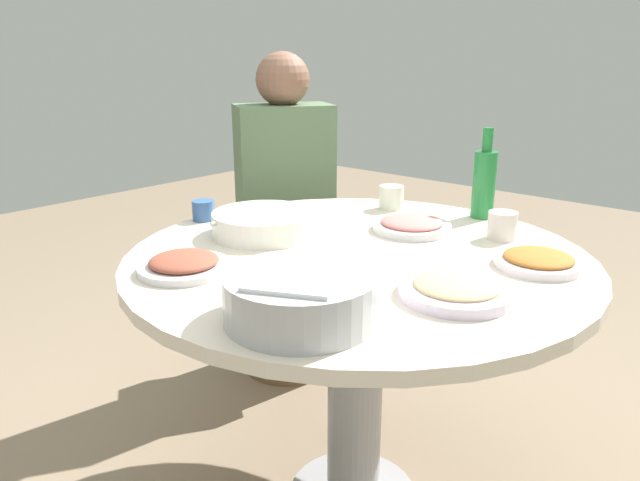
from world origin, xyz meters
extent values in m
cylinder|color=#99999E|center=(0.00, 0.00, 0.37)|extent=(0.14, 0.14, 0.68)
cylinder|color=beige|center=(0.00, 0.00, 0.73)|extent=(1.12, 1.12, 0.03)
cylinder|color=#B2B5BA|center=(-0.37, -0.15, 0.79)|extent=(0.28, 0.28, 0.09)
ellipsoid|color=white|center=(-0.37, -0.15, 0.79)|extent=(0.23, 0.23, 0.10)
cube|color=white|center=(-0.44, -0.19, 0.83)|extent=(0.12, 0.16, 0.01)
cylinder|color=white|center=(-0.05, 0.28, 0.77)|extent=(0.27, 0.27, 0.06)
cylinder|color=black|center=(-0.05, 0.28, 0.77)|extent=(0.24, 0.24, 0.04)
cylinder|color=silver|center=(-0.05, 0.28, 0.79)|extent=(0.29, 0.09, 0.01)
cylinder|color=silver|center=(0.24, 0.00, 0.75)|extent=(0.21, 0.21, 0.02)
ellipsoid|color=#E07A73|center=(0.24, 0.00, 0.77)|extent=(0.17, 0.17, 0.03)
cylinder|color=white|center=(0.19, -0.37, 0.75)|extent=(0.19, 0.19, 0.02)
ellipsoid|color=#AF6928|center=(0.19, -0.37, 0.76)|extent=(0.15, 0.15, 0.03)
cylinder|color=silver|center=(-0.36, 0.21, 0.75)|extent=(0.20, 0.20, 0.02)
ellipsoid|color=#984A36|center=(-0.36, 0.21, 0.77)|extent=(0.15, 0.15, 0.03)
cylinder|color=silver|center=(-0.09, -0.31, 0.75)|extent=(0.23, 0.23, 0.02)
ellipsoid|color=tan|center=(-0.09, -0.31, 0.77)|extent=(0.17, 0.17, 0.03)
cylinder|color=#237E3B|center=(0.50, -0.08, 0.84)|extent=(0.07, 0.07, 0.19)
cylinder|color=#237E3B|center=(0.50, -0.08, 0.97)|extent=(0.03, 0.03, 0.07)
cylinder|color=#365D98|center=(-0.06, 0.52, 0.77)|extent=(0.06, 0.06, 0.06)
cylinder|color=silver|center=(0.40, 0.18, 0.78)|extent=(0.08, 0.08, 0.07)
cylinder|color=silver|center=(0.33, -0.22, 0.78)|extent=(0.07, 0.07, 0.07)
cylinder|color=brown|center=(0.44, 0.67, 0.23)|extent=(0.36, 0.36, 0.45)
cube|color=#2D333D|center=(0.44, 0.67, 0.51)|extent=(0.45, 0.46, 0.12)
cube|color=#587250|center=(0.44, 0.67, 0.80)|extent=(0.39, 0.35, 0.46)
sphere|color=brown|center=(0.44, 0.67, 1.12)|extent=(0.19, 0.19, 0.19)
camera|label=1|loc=(-1.07, -0.81, 1.20)|focal=32.77mm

